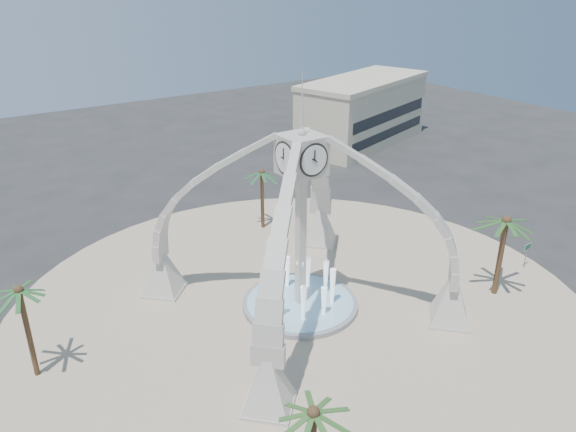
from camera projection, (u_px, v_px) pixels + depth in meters
ground at (300, 307)px, 39.05m from camera, size 140.00×140.00×0.00m
plaza at (300, 306)px, 39.04m from camera, size 40.00×40.00×0.06m
clock_tower at (301, 222)px, 36.42m from camera, size 17.94×17.94×16.30m
fountain at (300, 303)px, 38.93m from camera, size 8.00×8.00×3.62m
building_ne at (363, 111)px, 73.90m from camera, size 21.87×14.17×8.60m
palm_east at (506, 221)px, 38.31m from camera, size 4.72×4.72×6.59m
palm_west at (19, 292)px, 30.22m from camera, size 4.27×4.27×6.34m
palm_north at (262, 173)px, 48.78m from camera, size 3.64×3.64×5.97m
palm_south at (313, 414)px, 22.64m from camera, size 4.54×4.54×5.83m
street_sign at (527, 250)px, 43.40m from camera, size 0.82×0.10×2.24m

